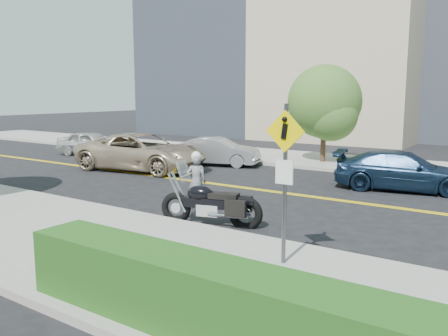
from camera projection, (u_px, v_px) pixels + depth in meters
ground_plane at (260, 190)px, 16.50m from camera, size 120.00×120.00×0.00m
sidewalk_near at (87, 243)px, 10.39m from camera, size 60.00×5.00×0.15m
sidewalk_far at (339, 162)px, 22.59m from camera, size 60.00×5.00×0.15m
hedge at (302, 328)px, 5.47m from camera, size 9.00×0.90×1.00m
pedestrian_sign at (285, 169)px, 8.71m from camera, size 0.78×0.08×3.00m
motorcyclist at (196, 180)px, 13.77m from camera, size 0.69×0.62×1.68m
motorcycle at (211, 194)px, 12.02m from camera, size 2.76×1.50×1.61m
suv at (142, 152)px, 20.59m from camera, size 6.12×3.51×1.61m
parked_car_white at (91, 143)px, 25.65m from camera, size 4.06×2.43×1.30m
parked_car_silver at (217, 151)px, 22.03m from camera, size 4.21×2.55×1.31m
parked_car_blue at (403, 171)px, 16.38m from camera, size 4.93×2.83×1.35m
tree_far_a at (324, 102)px, 21.91m from camera, size 3.40×3.40×4.65m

